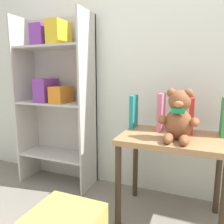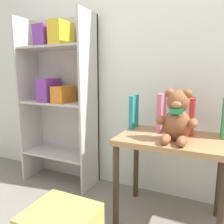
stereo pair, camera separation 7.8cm
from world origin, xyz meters
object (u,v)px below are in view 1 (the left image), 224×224
at_px(bookshelf_side, 57,91).
at_px(display_table, 172,149).
at_px(book_standing_pink, 161,112).
at_px(book_standing_red, 191,115).
at_px(teddy_bear, 178,117).
at_px(book_standing_teal, 134,112).

height_order(bookshelf_side, display_table, bookshelf_side).
distance_m(book_standing_pink, book_standing_red, 0.20).
relative_size(display_table, teddy_bear, 2.13).
height_order(bookshelf_side, teddy_bear, bookshelf_side).
bearing_deg(book_standing_teal, teddy_bear, -31.40).
height_order(book_standing_teal, book_standing_red, book_standing_red).
xyz_separation_m(bookshelf_side, teddy_bear, (1.08, -0.29, -0.10)).
bearing_deg(display_table, teddy_bear, -66.65).
distance_m(display_table, book_standing_pink, 0.28).
bearing_deg(bookshelf_side, book_standing_teal, -6.16).
distance_m(teddy_bear, book_standing_teal, 0.40).
distance_m(display_table, book_standing_teal, 0.39).
relative_size(teddy_bear, book_standing_pink, 1.18).
xyz_separation_m(display_table, book_standing_teal, (-0.31, 0.13, 0.21)).
bearing_deg(display_table, book_standing_red, 52.87).
bearing_deg(book_standing_teal, display_table, -22.51).
bearing_deg(bookshelf_side, book_standing_red, -3.56).
xyz_separation_m(book_standing_teal, book_standing_red, (0.41, 0.01, 0.00)).
distance_m(bookshelf_side, book_standing_teal, 0.75).
relative_size(bookshelf_side, book_standing_pink, 5.62).
distance_m(bookshelf_side, display_table, 1.12).
relative_size(book_standing_pink, book_standing_red, 1.09).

